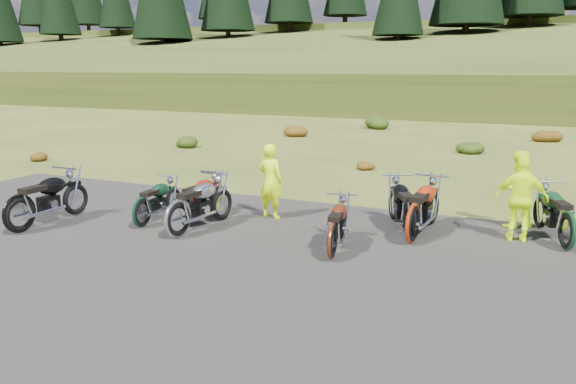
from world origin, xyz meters
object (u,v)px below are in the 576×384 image
at_px(motorcycle_3, 179,239).
at_px(person_middle, 271,182).
at_px(motorcycle_0, 22,234).
at_px(motorcycle_7, 565,251).

distance_m(motorcycle_3, person_middle, 2.59).
relative_size(motorcycle_0, person_middle, 1.34).
height_order(motorcycle_0, motorcycle_7, motorcycle_0).
height_order(motorcycle_0, motorcycle_3, motorcycle_0).
relative_size(motorcycle_0, motorcycle_7, 1.08).
distance_m(motorcycle_0, motorcycle_7, 11.13).
xyz_separation_m(motorcycle_7, person_middle, (-6.24, -0.18, 0.87)).
bearing_deg(motorcycle_7, motorcycle_3, 88.93).
distance_m(motorcycle_0, person_middle, 5.51).
distance_m(motorcycle_7, person_middle, 6.30).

